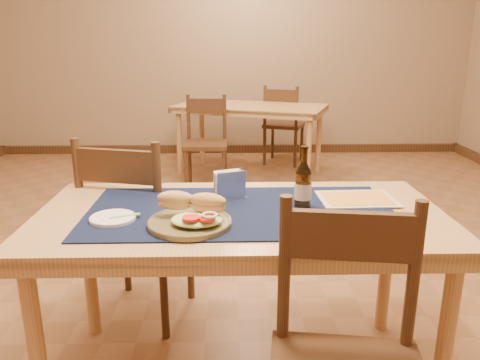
{
  "coord_description": "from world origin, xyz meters",
  "views": [
    {
      "loc": [
        -0.05,
        -2.53,
        1.39
      ],
      "look_at": [
        0.0,
        -0.7,
        0.85
      ],
      "focal_mm": 35.0,
      "sensor_mm": 36.0,
      "label": 1
    }
  ],
  "objects_px": {
    "back_table": "(250,113)",
    "beer_bottle": "(303,186)",
    "main_table": "(241,231)",
    "napkin_holder": "(230,186)",
    "sandwich_plate": "(192,217)",
    "chair_main_far": "(136,226)"
  },
  "relations": [
    {
      "from": "back_table",
      "to": "beer_bottle",
      "type": "relative_size",
      "value": 6.84
    },
    {
      "from": "main_table",
      "to": "napkin_holder",
      "type": "height_order",
      "value": "napkin_holder"
    },
    {
      "from": "sandwich_plate",
      "to": "beer_bottle",
      "type": "distance_m",
      "value": 0.46
    },
    {
      "from": "back_table",
      "to": "chair_main_far",
      "type": "relative_size",
      "value": 1.77
    },
    {
      "from": "main_table",
      "to": "back_table",
      "type": "distance_m",
      "value": 3.27
    },
    {
      "from": "sandwich_plate",
      "to": "napkin_holder",
      "type": "height_order",
      "value": "napkin_holder"
    },
    {
      "from": "sandwich_plate",
      "to": "beer_bottle",
      "type": "bearing_deg",
      "value": 21.43
    },
    {
      "from": "main_table",
      "to": "chair_main_far",
      "type": "xyz_separation_m",
      "value": [
        -0.51,
        0.45,
        -0.16
      ]
    },
    {
      "from": "chair_main_far",
      "to": "sandwich_plate",
      "type": "bearing_deg",
      "value": -61.46
    },
    {
      "from": "chair_main_far",
      "to": "napkin_holder",
      "type": "xyz_separation_m",
      "value": [
        0.47,
        -0.31,
        0.3
      ]
    },
    {
      "from": "main_table",
      "to": "chair_main_far",
      "type": "bearing_deg",
      "value": 138.5
    },
    {
      "from": "chair_main_far",
      "to": "beer_bottle",
      "type": "height_order",
      "value": "beer_bottle"
    },
    {
      "from": "chair_main_far",
      "to": "beer_bottle",
      "type": "relative_size",
      "value": 3.87
    },
    {
      "from": "beer_bottle",
      "to": "main_table",
      "type": "bearing_deg",
      "value": -177.28
    },
    {
      "from": "sandwich_plate",
      "to": "chair_main_far",
      "type": "bearing_deg",
      "value": 118.54
    },
    {
      "from": "sandwich_plate",
      "to": "napkin_holder",
      "type": "xyz_separation_m",
      "value": [
        0.14,
        0.3,
        0.02
      ]
    },
    {
      "from": "chair_main_far",
      "to": "beer_bottle",
      "type": "xyz_separation_m",
      "value": [
        0.76,
        -0.44,
        0.34
      ]
    },
    {
      "from": "back_table",
      "to": "napkin_holder",
      "type": "height_order",
      "value": "napkin_holder"
    },
    {
      "from": "back_table",
      "to": "chair_main_far",
      "type": "distance_m",
      "value": 2.9
    },
    {
      "from": "main_table",
      "to": "napkin_holder",
      "type": "relative_size",
      "value": 11.01
    },
    {
      "from": "back_table",
      "to": "beer_bottle",
      "type": "distance_m",
      "value": 3.25
    },
    {
      "from": "chair_main_far",
      "to": "sandwich_plate",
      "type": "height_order",
      "value": "chair_main_far"
    }
  ]
}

